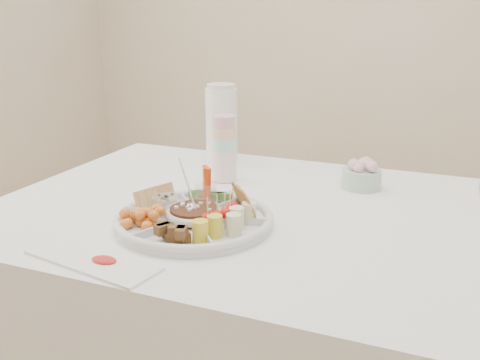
% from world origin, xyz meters
% --- Properties ---
extents(dining_table, '(1.52, 1.02, 0.76)m').
position_xyz_m(dining_table, '(0.00, 0.00, 0.38)').
color(dining_table, white).
rests_on(dining_table, floor).
extents(party_tray, '(0.43, 0.43, 0.04)m').
position_xyz_m(party_tray, '(-0.16, -0.17, 0.78)').
color(party_tray, silver).
rests_on(party_tray, dining_table).
extents(bean_dip, '(0.14, 0.14, 0.04)m').
position_xyz_m(bean_dip, '(-0.16, -0.17, 0.79)').
color(bean_dip, '#582E19').
rests_on(bean_dip, party_tray).
extents(tortillas, '(0.13, 0.13, 0.07)m').
position_xyz_m(tortillas, '(-0.05, -0.09, 0.80)').
color(tortillas, tan).
rests_on(tortillas, party_tray).
extents(carrot_cucumber, '(0.12, 0.12, 0.10)m').
position_xyz_m(carrot_cucumber, '(-0.18, -0.05, 0.82)').
color(carrot_cucumber, '#FF5014').
rests_on(carrot_cucumber, party_tray).
extents(pita_raisins, '(0.12, 0.12, 0.06)m').
position_xyz_m(pita_raisins, '(-0.28, -0.13, 0.80)').
color(pita_raisins, '#E2C07A').
rests_on(pita_raisins, party_tray).
extents(cherries, '(0.13, 0.13, 0.05)m').
position_xyz_m(cherries, '(-0.26, -0.26, 0.79)').
color(cherries, orange).
rests_on(cherries, party_tray).
extents(granola_chunks, '(0.11, 0.11, 0.04)m').
position_xyz_m(granola_chunks, '(-0.14, -0.30, 0.79)').
color(granola_chunks, '#443016').
rests_on(granola_chunks, party_tray).
extents(banana_tomato, '(0.13, 0.13, 0.09)m').
position_xyz_m(banana_tomato, '(-0.03, -0.22, 0.82)').
color(banana_tomato, '#DCC684').
rests_on(banana_tomato, party_tray).
extents(cup_stack, '(0.08, 0.08, 0.21)m').
position_xyz_m(cup_stack, '(-0.24, 0.19, 0.86)').
color(cup_stack, silver).
rests_on(cup_stack, dining_table).
extents(thermos, '(0.11, 0.11, 0.28)m').
position_xyz_m(thermos, '(-0.33, 0.37, 0.90)').
color(thermos, white).
rests_on(thermos, dining_table).
extents(flower_bowl, '(0.15, 0.15, 0.09)m').
position_xyz_m(flower_bowl, '(0.17, 0.28, 0.80)').
color(flower_bowl, silver).
rests_on(flower_bowl, dining_table).
extents(placemat, '(0.32, 0.16, 0.01)m').
position_xyz_m(placemat, '(-0.26, -0.43, 0.76)').
color(placemat, white).
rests_on(placemat, dining_table).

